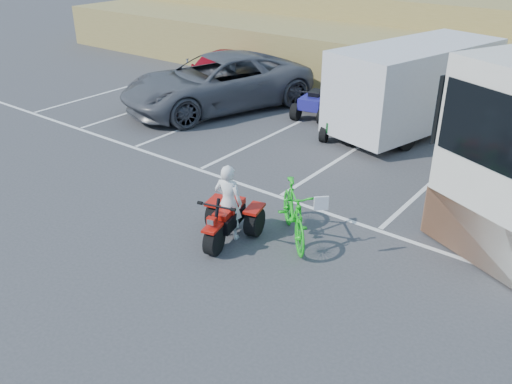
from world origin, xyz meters
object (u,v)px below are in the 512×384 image
Objects in this scene: quad_atv_blue at (315,117)px; quad_atv_green at (340,139)px; red_trike_atv at (226,240)px; grey_pickup at (217,82)px; green_dirt_bike at (294,213)px; rider at (228,202)px; cargo_trailer at (415,85)px; red_car at (219,71)px.

quad_atv_blue is 1.20× the size of quad_atv_green.
red_trike_atv is 1.19× the size of quad_atv_green.
grey_pickup is (-6.22, 6.84, 0.96)m from red_trike_atv.
green_dirt_bike is 6.33m from quad_atv_green.
rider is at bearing 90.00° from red_trike_atv.
green_dirt_bike is at bearing 24.78° from red_trike_atv.
cargo_trailer reaches higher than red_trike_atv.
grey_pickup is (-6.18, 6.70, 0.12)m from rider.
grey_pickup is at bearing 165.68° from quad_atv_green.
green_dirt_bike reaches higher than quad_atv_blue.
rider is at bearing -95.27° from quad_atv_green.
rider is 8.75m from cargo_trailer.
red_trike_atv is 0.26× the size of cargo_trailer.
rider is 0.37× the size of red_car.
red_car is at bearing -62.67° from rider.
grey_pickup reaches higher than red_trike_atv.
grey_pickup is 6.86m from cargo_trailer.
green_dirt_bike is at bearing -69.94° from cargo_trailer.
quad_atv_blue is (-2.78, 7.96, -0.84)m from rider.
grey_pickup is 1.09× the size of cargo_trailer.
rider is 0.27× the size of cargo_trailer.
green_dirt_bike is 8.22m from quad_atv_blue.
grey_pickup reaches higher than rider.
red_trike_atv is 8.99m from cargo_trailer.
rider reaches higher than red_car.
cargo_trailer reaches higher than red_car.
cargo_trailer is at bearing -107.09° from rider.
cargo_trailer is (-0.78, 7.95, 0.86)m from green_dirt_bike.
red_trike_atv is 6.91m from quad_atv_green.
quad_atv_green is (6.68, -1.87, -0.78)m from red_car.
red_trike_atv is at bearing -77.64° from cargo_trailer.
quad_atv_green is (1.74, -1.28, 0.00)m from quad_atv_blue.
green_dirt_bike is at bearing -71.29° from quad_atv_blue.
rider is 0.79× the size of green_dirt_bike.
red_car reaches higher than red_trike_atv.
cargo_trailer reaches higher than rider.
red_trike_atv is 0.86m from rider.
rider reaches higher than quad_atv_green.
grey_pickup reaches higher than quad_atv_blue.
quad_atv_blue is at bearing -85.48° from rider.
red_trike_atv is 11.68m from red_car.
red_car is at bearing -164.39° from cargo_trailer.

